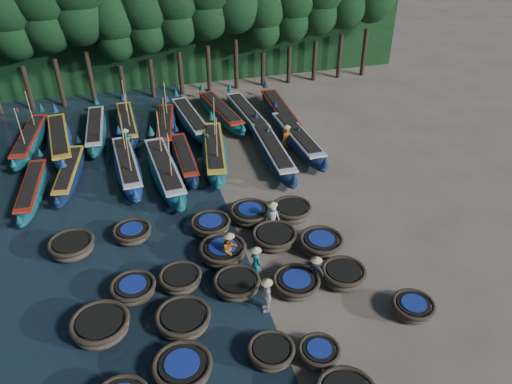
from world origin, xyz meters
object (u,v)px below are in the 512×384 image
object	(u,v)px
long_boat_1	(32,189)
long_boat_6	(215,152)
coracle_17	(223,251)
fisherman_1	(256,261)
coracle_11	(183,319)
long_boat_9	(30,140)
coracle_14	(343,275)
coracle_16	(181,279)
long_boat_14	(191,120)
long_boat_16	(247,115)
fisherman_5	(126,140)
coracle_21	(132,233)
long_boat_2	(70,173)
long_boat_10	(60,140)
fisherman_6	(286,136)
long_boat_11	(96,130)
long_boat_15	(221,112)
coracle_19	(321,244)
coracle_6	(183,368)
coracle_15	(133,289)
long_boat_4	(165,170)
coracle_24	(292,211)
long_boat_5	(184,158)
coracle_12	(237,284)
long_boat_12	(127,124)
fisherman_0	(272,216)
coracle_9	(413,308)
coracle_23	(250,213)
long_boat_17	(280,112)
long_boat_8	(297,139)
coracle_22	(211,225)
long_boat_3	(127,166)
fisherman_3	(315,272)
long_boat_7	(273,152)
coracle_7	(271,352)
coracle_10	(101,326)
coracle_8	(319,353)
coracle_18	(274,237)

from	to	relation	value
long_boat_1	long_boat_6	xyz separation A→B (m)	(10.75, 1.30, 0.10)
coracle_17	fisherman_1	world-z (taller)	fisherman_1
coracle_11	long_boat_9	distance (m)	19.52
coracle_14	coracle_16	size ratio (longest dim) A/B	1.05
long_boat_14	long_boat_16	world-z (taller)	long_boat_16
long_boat_16	fisherman_5	bearing A→B (deg)	-171.32
coracle_21	long_boat_2	world-z (taller)	long_boat_2
coracle_17	long_boat_10	xyz separation A→B (m)	(-7.89, 13.71, 0.13)
long_boat_2	fisherman_6	distance (m)	13.68
long_boat_11	long_boat_15	world-z (taller)	long_boat_15
coracle_14	long_boat_15	world-z (taller)	long_boat_15
coracle_19	long_boat_10	world-z (taller)	long_boat_10
coracle_6	long_boat_15	distance (m)	22.16
long_boat_16	long_boat_15	bearing A→B (deg)	145.27
coracle_15	long_boat_1	world-z (taller)	long_boat_1
coracle_17	long_boat_4	xyz separation A→B (m)	(-1.73, 7.96, 0.16)
coracle_24	long_boat_5	distance (m)	8.47
coracle_12	long_boat_6	bearing A→B (deg)	82.86
long_boat_4	long_boat_11	distance (m)	7.85
long_boat_1	long_boat_12	xyz separation A→B (m)	(5.71, 7.11, 0.03)
coracle_24	fisherman_0	xyz separation A→B (m)	(-1.31, -0.70, 0.42)
long_boat_4	long_boat_15	bearing A→B (deg)	51.28
coracle_9	coracle_23	xyz separation A→B (m)	(-4.79, 8.22, 0.05)
coracle_11	long_boat_4	bearing A→B (deg)	86.49
long_boat_17	long_boat_8	bearing A→B (deg)	-91.14
coracle_17	long_boat_15	distance (m)	15.64
long_boat_16	fisherman_5	world-z (taller)	fisherman_5
fisherman_0	fisherman_6	world-z (taller)	fisherman_0
long_boat_11	long_boat_6	bearing A→B (deg)	-34.42
coracle_12	fisherman_0	bearing A→B (deg)	53.47
coracle_22	long_boat_3	world-z (taller)	long_boat_3
coracle_16	coracle_9	bearing A→B (deg)	-25.20
long_boat_2	fisherman_3	xyz separation A→B (m)	(10.73, -12.23, 0.32)
long_boat_7	fisherman_5	xyz separation A→B (m)	(-8.80, 3.76, 0.20)
long_boat_14	long_boat_11	bearing A→B (deg)	171.97
coracle_7	long_boat_16	size ratio (longest dim) A/B	0.25
coracle_17	long_boat_14	xyz separation A→B (m)	(0.92, 14.62, 0.10)
coracle_6	long_boat_2	size ratio (longest dim) A/B	0.31
long_boat_6	fisherman_0	distance (m)	8.03
coracle_15	long_boat_15	distance (m)	18.28
coracle_10	long_boat_10	xyz separation A→B (m)	(-2.22, 16.89, 0.11)
coracle_19	long_boat_1	size ratio (longest dim) A/B	0.35
long_boat_3	long_boat_8	xyz separation A→B (m)	(11.06, 0.53, 0.04)
long_boat_16	fisherman_1	bearing A→B (deg)	-108.44
coracle_8	coracle_11	bearing A→B (deg)	147.55
coracle_18	coracle_22	xyz separation A→B (m)	(-2.82, 1.88, -0.02)
coracle_10	long_boat_12	xyz separation A→B (m)	(2.21, 18.40, 0.04)
fisherman_3	long_boat_16	bearing A→B (deg)	137.99
coracle_24	long_boat_8	world-z (taller)	long_boat_8
coracle_7	coracle_22	world-z (taller)	coracle_22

